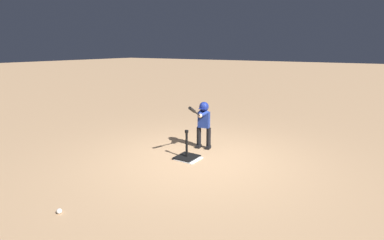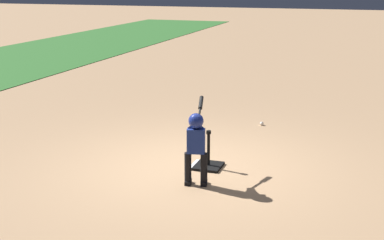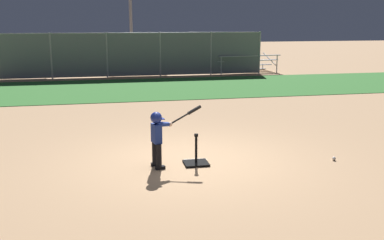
{
  "view_description": "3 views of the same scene",
  "coord_description": "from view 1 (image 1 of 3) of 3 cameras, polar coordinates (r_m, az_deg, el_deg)",
  "views": [
    {
      "loc": [
        4.96,
        2.96,
        2.24
      ],
      "look_at": [
        0.02,
        -0.18,
        0.82
      ],
      "focal_mm": 28.0,
      "sensor_mm": 36.0,
      "label": 1
    },
    {
      "loc": [
        -7.58,
        -2.55,
        2.92
      ],
      "look_at": [
        0.0,
        -0.03,
        0.78
      ],
      "focal_mm": 50.0,
      "sensor_mm": 36.0,
      "label": 2
    },
    {
      "loc": [
        -1.67,
        -8.34,
        2.73
      ],
      "look_at": [
        -0.02,
        -0.39,
        0.9
      ],
      "focal_mm": 42.0,
      "sensor_mm": 36.0,
      "label": 3
    }
  ],
  "objects": [
    {
      "name": "ground_plane",
      "position": [
        6.2,
        1.56,
        -7.55
      ],
      "size": [
        90.0,
        90.0,
        0.0
      ],
      "primitive_type": "plane",
      "color": "tan"
    },
    {
      "name": "home_plate",
      "position": [
        6.22,
        -0.66,
        -7.38
      ],
      "size": [
        0.45,
        0.45,
        0.02
      ],
      "primitive_type": "cube",
      "rotation": [
        0.0,
        0.0,
        -0.02
      ],
      "color": "white",
      "rests_on": "ground_plane"
    },
    {
      "name": "batting_tee",
      "position": [
        6.25,
        -1.01,
        -6.66
      ],
      "size": [
        0.46,
        0.42,
        0.6
      ],
      "color": "black",
      "rests_on": "ground_plane"
    },
    {
      "name": "batter_child",
      "position": [
        6.67,
        2.16,
        0.1
      ],
      "size": [
        1.01,
        0.4,
        1.13
      ],
      "color": "black",
      "rests_on": "ground_plane"
    },
    {
      "name": "baseball",
      "position": [
        4.7,
        -23.96,
        -15.58
      ],
      "size": [
        0.07,
        0.07,
        0.07
      ],
      "primitive_type": "sphere",
      "color": "white",
      "rests_on": "ground_plane"
    }
  ]
}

